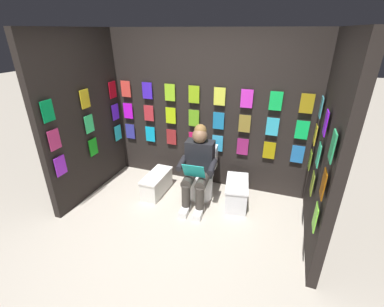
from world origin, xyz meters
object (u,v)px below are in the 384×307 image
(comic_longbox_near, at_px, (236,193))
(comic_longbox_far, at_px, (157,183))
(toilet, at_px, (202,176))
(person_reading, at_px, (198,167))

(comic_longbox_near, height_order, comic_longbox_far, comic_longbox_near)
(comic_longbox_far, bearing_deg, toilet, -162.75)
(toilet, height_order, person_reading, person_reading)
(person_reading, distance_m, comic_longbox_near, 0.71)
(comic_longbox_near, xyz_separation_m, comic_longbox_far, (1.24, 0.13, -0.02))
(person_reading, height_order, comic_longbox_far, person_reading)
(toilet, distance_m, comic_longbox_far, 0.72)
(toilet, distance_m, comic_longbox_near, 0.59)
(comic_longbox_near, bearing_deg, comic_longbox_far, -3.58)
(person_reading, distance_m, comic_longbox_far, 0.81)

